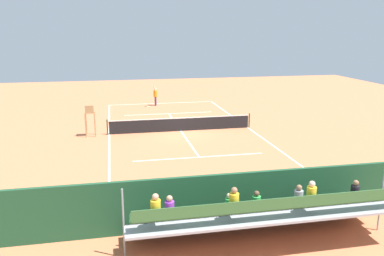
{
  "coord_description": "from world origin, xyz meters",
  "views": [
    {
      "loc": [
        4.64,
        26.87,
        7.06
      ],
      "look_at": [
        0.0,
        4.0,
        1.2
      ],
      "focal_mm": 37.03,
      "sensor_mm": 36.0,
      "label": 1
    }
  ],
  "objects": [
    {
      "name": "tennis_racket",
      "position": [
        1.44,
        -9.65,
        0.01
      ],
      "size": [
        0.58,
        0.39,
        0.03
      ],
      "color": "black",
      "rests_on": "ground"
    },
    {
      "name": "tennis_player",
      "position": [
        0.69,
        -9.94,
        1.02
      ],
      "size": [
        0.45,
        0.56,
        1.93
      ],
      "color": "navy",
      "rests_on": "ground"
    },
    {
      "name": "ground_plane",
      "position": [
        0.0,
        0.0,
        0.0
      ],
      "size": [
        60.0,
        60.0,
        0.0
      ],
      "primitive_type": "plane",
      "color": "#CC7047"
    },
    {
      "name": "equipment_bag",
      "position": [
        -0.22,
        13.4,
        0.18
      ],
      "size": [
        0.9,
        0.36,
        0.36
      ],
      "primitive_type": "cube",
      "color": "#334C8C",
      "rests_on": "ground"
    },
    {
      "name": "tennis_net",
      "position": [
        0.0,
        0.0,
        0.5
      ],
      "size": [
        10.3,
        0.1,
        1.07
      ],
      "color": "black",
      "rests_on": "ground"
    },
    {
      "name": "court_line_markings",
      "position": [
        0.0,
        -0.04,
        0.0
      ],
      "size": [
        10.1,
        22.2,
        0.01
      ],
      "color": "white",
      "rests_on": "ground"
    },
    {
      "name": "bleacher_stand",
      "position": [
        0.01,
        15.36,
        0.96
      ],
      "size": [
        9.06,
        2.4,
        2.48
      ],
      "color": "#9EA0A5",
      "rests_on": "ground"
    },
    {
      "name": "backdrop_wall",
      "position": [
        0.0,
        14.0,
        1.0
      ],
      "size": [
        18.0,
        0.16,
        2.0
      ],
      "primitive_type": "cube",
      "color": "#1E4C2D",
      "rests_on": "ground"
    },
    {
      "name": "tennis_ball_near",
      "position": [
        -1.25,
        -7.13,
        0.03
      ],
      "size": [
        0.07,
        0.07,
        0.07
      ],
      "primitive_type": "sphere",
      "color": "#CCDB33",
      "rests_on": "ground"
    },
    {
      "name": "tennis_ball_far",
      "position": [
        -0.24,
        -6.23,
        0.03
      ],
      "size": [
        0.07,
        0.07,
        0.07
      ],
      "primitive_type": "sphere",
      "color": "#CCDB33",
      "rests_on": "ground"
    },
    {
      "name": "courtside_bench",
      "position": [
        -2.08,
        13.27,
        0.56
      ],
      "size": [
        1.8,
        0.4,
        0.93
      ],
      "color": "#33383D",
      "rests_on": "ground"
    },
    {
      "name": "umpire_chair",
      "position": [
        6.2,
        0.18,
        1.31
      ],
      "size": [
        0.67,
        0.67,
        2.14
      ],
      "color": "#A88456",
      "rests_on": "ground"
    }
  ]
}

